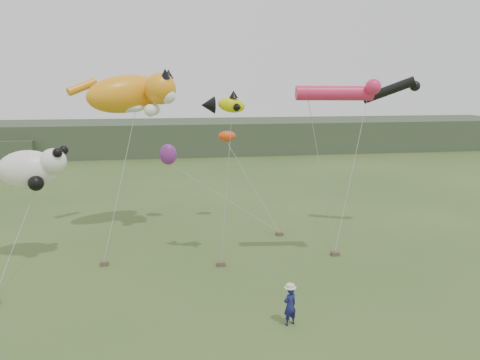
{
  "coord_description": "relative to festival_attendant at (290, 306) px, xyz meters",
  "views": [
    {
      "loc": [
        -2.95,
        -16.77,
        8.64
      ],
      "look_at": [
        0.27,
        3.0,
        4.55
      ],
      "focal_mm": 35.0,
      "sensor_mm": 36.0,
      "label": 1
    }
  ],
  "objects": [
    {
      "name": "festival_attendant",
      "position": [
        0.0,
        0.0,
        0.0
      ],
      "size": [
        0.64,
        0.53,
        1.49
      ],
      "primitive_type": "imported",
      "rotation": [
        0.0,
        0.0,
        3.52
      ],
      "color": "#161954",
      "rests_on": "ground"
    },
    {
      "name": "sandbag_anchors",
      "position": [
        -2.83,
        6.65,
        -0.64
      ],
      "size": [
        15.88,
        7.01,
        0.2
      ],
      "color": "brown",
      "rests_on": "ground"
    },
    {
      "name": "fish_kite",
      "position": [
        -1.59,
        6.44,
        7.0
      ],
      "size": [
        2.1,
        1.4,
        1.11
      ],
      "color": "#D1D602",
      "rests_on": "ground"
    },
    {
      "name": "cat_kite",
      "position": [
        -5.96,
        12.24,
        7.43
      ],
      "size": [
        6.21,
        4.07,
        2.73
      ],
      "color": "orange",
      "rests_on": "ground"
    },
    {
      "name": "tube_kites",
      "position": [
        5.5,
        7.03,
        7.6
      ],
      "size": [
        8.37,
        6.57,
        1.57
      ],
      "color": "black",
      "rests_on": "ground"
    },
    {
      "name": "misc_kites",
      "position": [
        -2.98,
        13.9,
        3.98
      ],
      "size": [
        4.73,
        1.34,
        2.13
      ],
      "color": "#F0410F",
      "rests_on": "ground"
    },
    {
      "name": "panda_kite",
      "position": [
        -10.65,
        8.2,
        3.94
      ],
      "size": [
        3.3,
        2.13,
        2.05
      ],
      "color": "white",
      "rests_on": "ground"
    },
    {
      "name": "headland",
      "position": [
        -4.49,
        46.2,
        1.18
      ],
      "size": [
        90.0,
        13.0,
        4.0
      ],
      "color": "#2D3D28",
      "rests_on": "ground"
    },
    {
      "name": "ground",
      "position": [
        -1.38,
        1.51,
        -0.74
      ],
      "size": [
        120.0,
        120.0,
        0.0
      ],
      "primitive_type": "plane",
      "color": "#385123",
      "rests_on": "ground"
    }
  ]
}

